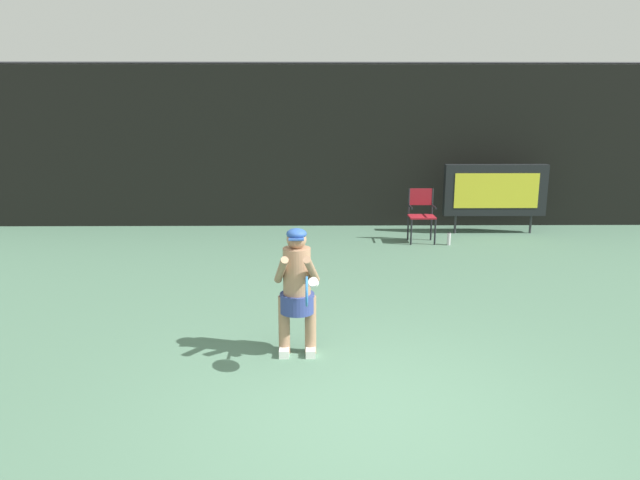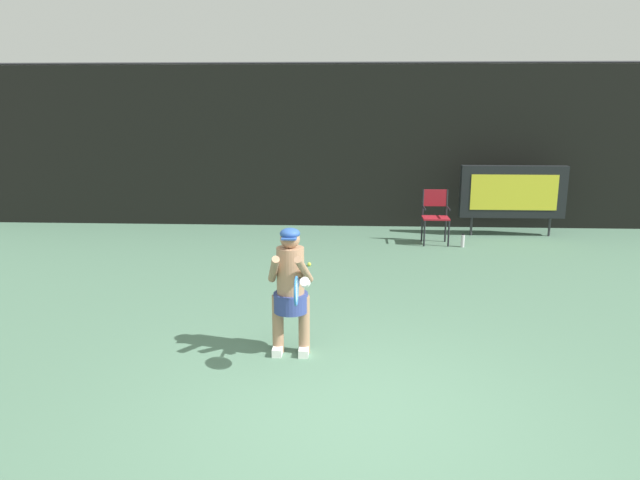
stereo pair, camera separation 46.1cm
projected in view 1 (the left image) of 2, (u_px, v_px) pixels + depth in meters
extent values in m
cube|color=#4E725B|center=(367.00, 414.00, 5.50)|extent=(18.00, 22.00, 0.02)
cube|color=black|center=(335.00, 147.00, 13.35)|extent=(18.00, 0.12, 3.60)
cylinder|color=#38383D|center=(336.00, 63.00, 12.93)|extent=(18.00, 0.05, 0.05)
cube|color=black|center=(495.00, 190.00, 12.72)|extent=(2.20, 0.20, 1.10)
cube|color=gold|center=(497.00, 191.00, 12.62)|extent=(1.80, 0.01, 0.75)
cylinder|color=#2D2D33|center=(455.00, 224.00, 12.89)|extent=(0.05, 0.05, 0.40)
cylinder|color=#2D2D33|center=(530.00, 224.00, 12.90)|extent=(0.05, 0.05, 0.40)
cylinder|color=black|center=(411.00, 232.00, 11.84)|extent=(0.04, 0.04, 0.52)
cylinder|color=black|center=(435.00, 232.00, 11.84)|extent=(0.04, 0.04, 0.52)
cylinder|color=black|center=(408.00, 228.00, 12.23)|extent=(0.04, 0.04, 0.52)
cylinder|color=black|center=(431.00, 228.00, 12.24)|extent=(0.04, 0.04, 0.52)
cube|color=maroon|center=(422.00, 217.00, 11.98)|extent=(0.52, 0.44, 0.03)
cylinder|color=black|center=(409.00, 202.00, 12.11)|extent=(0.04, 0.04, 0.56)
cylinder|color=black|center=(432.00, 202.00, 12.11)|extent=(0.04, 0.04, 0.56)
cube|color=maroon|center=(421.00, 197.00, 12.09)|extent=(0.48, 0.02, 0.34)
cylinder|color=black|center=(410.00, 207.00, 11.93)|extent=(0.04, 0.44, 0.04)
cylinder|color=black|center=(434.00, 207.00, 11.93)|extent=(0.04, 0.44, 0.04)
cylinder|color=silver|center=(449.00, 239.00, 11.85)|extent=(0.07, 0.07, 0.24)
cylinder|color=black|center=(449.00, 233.00, 11.82)|extent=(0.03, 0.03, 0.03)
cube|color=white|center=(284.00, 351.00, 6.75)|extent=(0.11, 0.26, 0.09)
cube|color=white|center=(311.00, 351.00, 6.75)|extent=(0.11, 0.26, 0.09)
cylinder|color=#A37A5B|center=(284.00, 325.00, 6.73)|extent=(0.13, 0.13, 0.68)
cylinder|color=#A37A5B|center=(311.00, 325.00, 6.73)|extent=(0.13, 0.13, 0.68)
cylinder|color=navy|center=(297.00, 303.00, 6.67)|extent=(0.39, 0.39, 0.22)
cylinder|color=#A37A5B|center=(297.00, 272.00, 6.59)|extent=(0.31, 0.31, 0.56)
sphere|color=#A37A5B|center=(297.00, 239.00, 6.50)|extent=(0.22, 0.22, 0.22)
ellipsoid|color=#284C93|center=(297.00, 234.00, 6.49)|extent=(0.22, 0.22, 0.12)
cube|color=#284C93|center=(296.00, 239.00, 6.40)|extent=(0.17, 0.12, 0.02)
cylinder|color=#A37A5B|center=(281.00, 270.00, 6.41)|extent=(0.19, 0.46, 0.40)
cylinder|color=#A37A5B|center=(312.00, 270.00, 6.41)|extent=(0.19, 0.46, 0.40)
cylinder|color=white|center=(313.00, 282.00, 6.32)|extent=(0.13, 0.13, 0.11)
cylinder|color=black|center=(307.00, 282.00, 6.34)|extent=(0.03, 0.28, 0.03)
torus|color=#296AB4|center=(307.00, 291.00, 6.04)|extent=(0.02, 0.31, 0.31)
ellipsoid|color=silver|center=(307.00, 291.00, 6.04)|extent=(0.01, 0.26, 0.26)
sphere|color=#CCDB3D|center=(301.00, 264.00, 10.34)|extent=(0.07, 0.07, 0.07)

